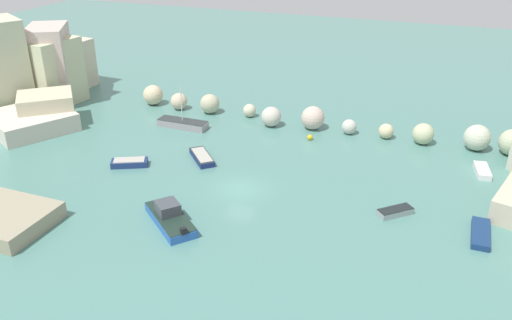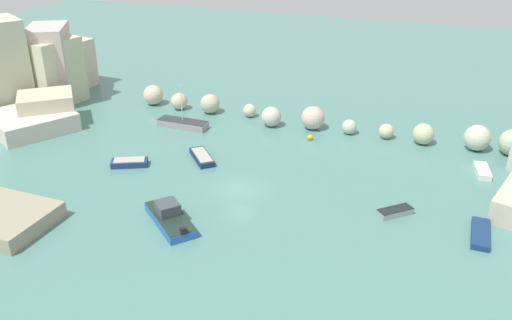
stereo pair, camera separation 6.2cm
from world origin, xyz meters
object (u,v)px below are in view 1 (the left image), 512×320
Objects in this scene: moored_boat_0 at (170,217)px; moored_boat_4 at (129,163)px; stone_dock at (2,218)px; moored_boat_1 at (395,212)px; moored_boat_6 at (482,171)px; moored_boat_3 at (183,124)px; channel_buoy at (310,137)px; moored_boat_5 at (481,234)px; moored_boat_2 at (202,157)px.

moored_boat_0 is 11.45m from moored_boat_4.
stone_dock is 2.58× the size of moored_boat_1.
stone_dock is 2.26× the size of moored_boat_6.
stone_dock is 1.29× the size of moored_boat_3.
moored_boat_1 reaches higher than moored_boat_6.
stone_dock is at bearing 114.17° from moored_boat_6.
channel_buoy is at bearing 13.89° from moored_boat_4.
moored_boat_3 is at bearing -173.61° from channel_buoy.
moored_boat_3 is 33.13m from moored_boat_5.
channel_buoy is 21.32m from moored_boat_5.
moored_boat_5 is (22.68, 6.59, -0.30)m from moored_boat_0.
moored_boat_1 is 0.69× the size of moored_boat_5.
moored_boat_0 is 28.92m from moored_boat_6.
moored_boat_4 is 0.89× the size of moored_boat_5.
moored_boat_2 is 26.36m from moored_boat_6.
moored_boat_5 is (25.40, -4.65, -0.05)m from moored_boat_2.
moored_boat_2 reaches higher than moored_boat_5.
moored_boat_3 is at bearing 80.55° from moored_boat_6.
stone_dock reaches higher than moored_boat_2.
moored_boat_3 is at bearing -66.29° from moored_boat_1.
moored_boat_4 is at bearing 89.69° from moored_boat_3.
moored_boat_6 is (31.40, 10.17, -0.05)m from moored_boat_4.
moored_boat_6 is at bearing 179.54° from moored_boat_5.
stone_dock is 2.01× the size of moored_boat_4.
moored_boat_1 is 24.84m from moored_boat_4.
stone_dock is 12.91m from moored_boat_0.
moored_boat_2 is 0.99× the size of moored_boat_5.
stone_dock is at bearing -125.90° from channel_buoy.
moored_boat_2 is at bearing 5.90° from moored_boat_4.
moored_boat_1 is at bearing -97.70° from moored_boat_5.
moored_boat_0 is 23.62m from moored_boat_5.
channel_buoy is 0.14× the size of moored_boat_2.
moored_boat_5 is at bearing 160.39° from moored_boat_3.
moored_boat_6 is (25.54, 6.52, -0.02)m from moored_boat_2.
moored_boat_5 is 1.27× the size of moored_boat_6.
moored_boat_0 is 1.43× the size of moored_boat_5.
moored_boat_6 is at bearing -179.91° from moored_boat_3.
channel_buoy is at bearing -172.99° from moored_boat_3.
stone_dock is 12.77× the size of channel_buoy.
stone_dock reaches higher than moored_boat_5.
moored_boat_4 is (3.37, 12.48, -0.33)m from stone_dock.
moored_boat_3 is (-14.23, -1.59, 0.14)m from channel_buoy.
stone_dock is at bearing -71.40° from moored_boat_5.
moored_boat_6 is at bearing -8.10° from moored_boat_4.
moored_boat_1 reaches higher than moored_boat_5.
moored_boat_4 is at bearing -140.06° from channel_buoy.
moored_boat_4 is (-14.40, -12.06, 0.03)m from channel_buoy.
moored_boat_1 is 6.48m from moored_boat_5.
moored_boat_4 is 1.13× the size of moored_boat_6.
moored_boat_3 reaches higher than moored_boat_2.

